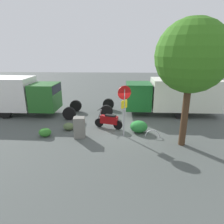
{
  "coord_description": "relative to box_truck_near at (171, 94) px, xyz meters",
  "views": [
    {
      "loc": [
        0.48,
        11.23,
        4.77
      ],
      "look_at": [
        0.96,
        -0.4,
        1.01
      ],
      "focal_mm": 31.74,
      "sensor_mm": 36.0,
      "label": 1
    }
  ],
  "objects": [
    {
      "name": "shrub_near_sign",
      "position": [
        2.59,
        3.49,
        -1.17
      ],
      "size": [
        1.04,
        0.85,
        0.71
      ],
      "primitive_type": "ellipsoid",
      "color": "#287A33",
      "rests_on": "ground"
    },
    {
      "name": "ground_plane",
      "position": [
        3.24,
        3.2,
        -1.52
      ],
      "size": [
        60.0,
        60.0,
        0.0
      ],
      "primitive_type": "plane",
      "color": "#4B514E"
    },
    {
      "name": "utility_cabinet",
      "position": [
        5.95,
        4.34,
        -0.94
      ],
      "size": [
        0.65,
        0.53,
        1.18
      ],
      "primitive_type": "cube",
      "rotation": [
        0.0,
        0.0,
        0.1
      ],
      "color": "slate",
      "rests_on": "ground"
    },
    {
      "name": "motorcycle",
      "position": [
        4.39,
        2.96,
        -1.0
      ],
      "size": [
        1.76,
        0.76,
        1.2
      ],
      "rotation": [
        0.0,
        0.0,
        -0.29
      ],
      "color": "black",
      "rests_on": "ground"
    },
    {
      "name": "bike_rack_hoop",
      "position": [
        1.87,
        4.14,
        -1.52
      ],
      "size": [
        0.85,
        0.06,
        0.85
      ],
      "primitive_type": "torus",
      "rotation": [
        1.57,
        0.0,
        -0.02
      ],
      "color": "#B7B7BC",
      "rests_on": "ground"
    },
    {
      "name": "street_tree",
      "position": [
        0.5,
        5.0,
        2.88
      ],
      "size": [
        3.36,
        3.36,
        6.12
      ],
      "color": "#47301E",
      "rests_on": "ground"
    },
    {
      "name": "shrub_mid_verge",
      "position": [
        6.83,
        3.35,
        -1.29
      ],
      "size": [
        0.67,
        0.55,
        0.46
      ],
      "primitive_type": "ellipsoid",
      "color": "#51653E",
      "rests_on": "ground"
    },
    {
      "name": "shrub_by_tree",
      "position": [
        7.94,
        4.31,
        -1.28
      ],
      "size": [
        0.7,
        0.58,
        0.48
      ],
      "primitive_type": "ellipsoid",
      "color": "#317628",
      "rests_on": "ground"
    },
    {
      "name": "stop_sign",
      "position": [
        3.49,
        4.06,
        0.4
      ],
      "size": [
        0.71,
        0.33,
        2.9
      ],
      "color": "#9E9EA3",
      "rests_on": "ground"
    },
    {
      "name": "box_truck_far",
      "position": [
        11.28,
        0.47,
        0.04
      ],
      "size": [
        7.61,
        2.33,
        2.78
      ],
      "rotation": [
        0.0,
        0.0,
        3.12
      ],
      "color": "black",
      "rests_on": "ground"
    },
    {
      "name": "box_truck_near",
      "position": [
        0.0,
        0.0,
        0.0
      ],
      "size": [
        8.56,
        2.27,
        2.66
      ],
      "rotation": [
        0.0,
        0.0,
        -0.01
      ],
      "color": "black",
      "rests_on": "ground"
    }
  ]
}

